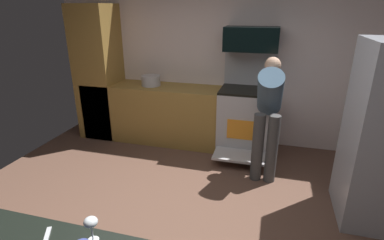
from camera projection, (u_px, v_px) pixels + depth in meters
name	position (u px, v px, depth m)	size (l,w,h in m)	color
ground_plane	(172.00, 229.00, 2.96)	(5.20, 4.80, 0.02)	brown
wall_back	(219.00, 59.00, 4.61)	(5.20, 0.12, 2.60)	silver
lower_cabinet_run	(158.00, 113.00, 4.81)	(2.40, 0.60, 0.90)	olive
cabinet_column	(99.00, 73.00, 4.85)	(0.60, 0.60, 2.10)	olive
oven_range	(245.00, 118.00, 4.43)	(0.76, 1.02, 1.47)	#B7B4B6
microwave	(251.00, 39.00, 4.12)	(0.74, 0.38, 0.33)	black
person_cook	(268.00, 110.00, 3.62)	(0.31, 0.64, 1.48)	#414141
wine_glass_near	(91.00, 223.00, 1.54)	(0.07, 0.07, 0.15)	silver
stock_pot	(151.00, 81.00, 4.65)	(0.29, 0.29, 0.16)	#BBB8BB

